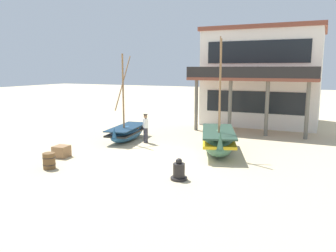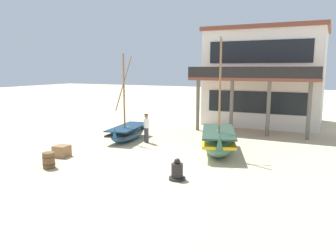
% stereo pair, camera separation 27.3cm
% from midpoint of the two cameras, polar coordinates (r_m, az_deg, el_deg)
% --- Properties ---
extents(ground_plane, '(120.00, 120.00, 0.00)m').
position_cam_midpoint_polar(ground_plane, '(16.39, -1.96, -5.37)').
color(ground_plane, '#CCB78E').
extents(fishing_boat_near_left, '(1.91, 3.93, 5.11)m').
position_cam_midpoint_polar(fishing_boat_near_left, '(20.28, -7.37, -1.06)').
color(fishing_boat_near_left, '#23517A').
rests_on(fishing_boat_near_left, ground).
extents(fishing_boat_centre_large, '(2.86, 4.60, 5.85)m').
position_cam_midpoint_polar(fishing_boat_centre_large, '(17.23, 8.10, -2.45)').
color(fishing_boat_centre_large, '#427056').
rests_on(fishing_boat_centre_large, ground).
extents(fisherman_by_hull, '(0.41, 0.41, 1.68)m').
position_cam_midpoint_polar(fisherman_by_hull, '(19.47, -4.24, -0.44)').
color(fisherman_by_hull, '#33333D').
rests_on(fisherman_by_hull, ground).
extents(capstan_winch, '(0.66, 0.66, 0.86)m').
position_cam_midpoint_polar(capstan_winch, '(13.13, 1.27, -7.75)').
color(capstan_winch, black).
rests_on(capstan_winch, ground).
extents(wooden_barrel, '(0.56, 0.56, 0.70)m').
position_cam_midpoint_polar(wooden_barrel, '(15.43, -20.09, -5.60)').
color(wooden_barrel, brown).
rests_on(wooden_barrel, ground).
extents(cargo_crate, '(0.74, 0.74, 0.56)m').
position_cam_midpoint_polar(cargo_crate, '(17.21, -18.13, -4.15)').
color(cargo_crate, olive).
rests_on(cargo_crate, ground).
extents(harbor_building_main, '(8.66, 9.36, 7.28)m').
position_cam_midpoint_polar(harbor_building_main, '(27.56, 15.67, 8.12)').
color(harbor_building_main, white).
rests_on(harbor_building_main, ground).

